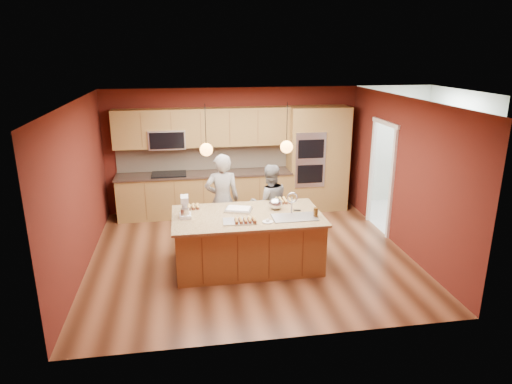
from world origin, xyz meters
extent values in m
plane|color=#412213|center=(0.00, 0.00, 0.00)|extent=(5.50, 5.50, 0.00)
plane|color=silver|center=(0.00, 0.00, 2.70)|extent=(5.50, 5.50, 0.00)
plane|color=#521A12|center=(0.00, 2.50, 1.35)|extent=(5.50, 0.00, 5.50)
plane|color=#521A12|center=(0.00, -2.50, 1.35)|extent=(5.50, 0.00, 5.50)
plane|color=#521A12|center=(-2.75, 0.00, 1.35)|extent=(0.00, 5.00, 5.00)
plane|color=#521A12|center=(2.75, 0.00, 1.35)|extent=(0.00, 5.00, 5.00)
cube|color=olive|center=(-0.65, 2.20, 0.45)|extent=(3.70, 0.60, 0.90)
cube|color=#2C221B|center=(-0.65, 2.19, 0.92)|extent=(3.74, 0.64, 0.04)
cube|color=#C0AC90|center=(-0.65, 2.48, 1.22)|extent=(3.70, 0.03, 0.56)
cube|color=olive|center=(-0.65, 2.32, 1.90)|extent=(3.70, 0.36, 0.80)
cube|color=black|center=(-1.40, 2.18, 0.94)|extent=(0.72, 0.52, 0.03)
cube|color=silver|center=(-1.40, 2.30, 1.68)|extent=(0.76, 0.40, 0.40)
cube|color=olive|center=(1.60, 2.20, 1.15)|extent=(0.80, 0.60, 2.30)
cube|color=silver|center=(1.60, 1.90, 1.20)|extent=(0.66, 0.04, 1.20)
cube|color=olive|center=(2.25, 2.20, 1.15)|extent=(0.50, 0.60, 2.30)
plane|color=#BBBBB4|center=(3.65, 1.20, 0.00)|extent=(2.60, 2.60, 0.00)
plane|color=beige|center=(4.55, 1.20, 1.35)|extent=(0.00, 2.70, 2.70)
cube|color=silver|center=(4.35, 1.20, 1.95)|extent=(0.35, 2.40, 0.75)
cylinder|color=black|center=(-0.73, -0.40, 2.35)|extent=(0.01, 0.01, 0.70)
sphere|color=#FF9E41|center=(-0.73, -0.40, 2.00)|extent=(0.20, 0.20, 0.20)
cylinder|color=black|center=(0.53, -0.40, 2.35)|extent=(0.01, 0.01, 0.70)
sphere|color=#FF9E41|center=(0.53, -0.40, 2.00)|extent=(0.20, 0.20, 0.20)
cube|color=olive|center=(-0.10, -0.40, 0.43)|extent=(2.33, 1.26, 0.86)
cube|color=#DCC385|center=(-0.10, -0.40, 0.88)|extent=(2.43, 1.36, 0.04)
cube|color=silver|center=(0.63, -0.64, 0.82)|extent=(0.70, 0.41, 0.18)
imported|color=black|center=(-0.42, 0.54, 0.86)|extent=(0.64, 0.43, 1.72)
imported|color=slate|center=(0.45, 0.54, 0.74)|extent=(0.75, 0.60, 1.49)
cube|color=white|center=(-1.10, -0.35, 0.92)|extent=(0.18, 0.24, 0.06)
cube|color=white|center=(-1.10, -0.25, 1.07)|extent=(0.09, 0.07, 0.24)
cube|color=white|center=(-1.10, -0.33, 1.20)|extent=(0.12, 0.24, 0.09)
cylinder|color=silver|center=(-1.10, -0.39, 0.99)|extent=(0.14, 0.14, 0.13)
cube|color=silver|center=(-0.21, -0.17, 0.91)|extent=(0.51, 0.44, 0.03)
cube|color=white|center=(-0.21, -0.17, 0.93)|extent=(0.44, 0.37, 0.02)
cube|color=silver|center=(-0.30, -0.69, 0.91)|extent=(0.47, 0.35, 0.02)
ellipsoid|color=silver|center=(0.41, -0.19, 0.99)|extent=(0.24, 0.24, 0.20)
cylinder|color=silver|center=(0.17, -0.78, 0.90)|extent=(0.17, 0.17, 0.01)
cylinder|color=#3C240B|center=(0.98, -0.66, 0.97)|extent=(0.07, 0.07, 0.15)
cube|color=black|center=(0.75, -0.33, 0.90)|extent=(0.12, 0.08, 0.01)
cube|color=white|center=(4.19, 0.77, 0.52)|extent=(0.73, 0.74, 1.03)
cube|color=white|center=(4.17, 1.47, 0.45)|extent=(0.65, 0.67, 0.90)
camera|label=1|loc=(-1.08, -7.30, 3.48)|focal=32.00mm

